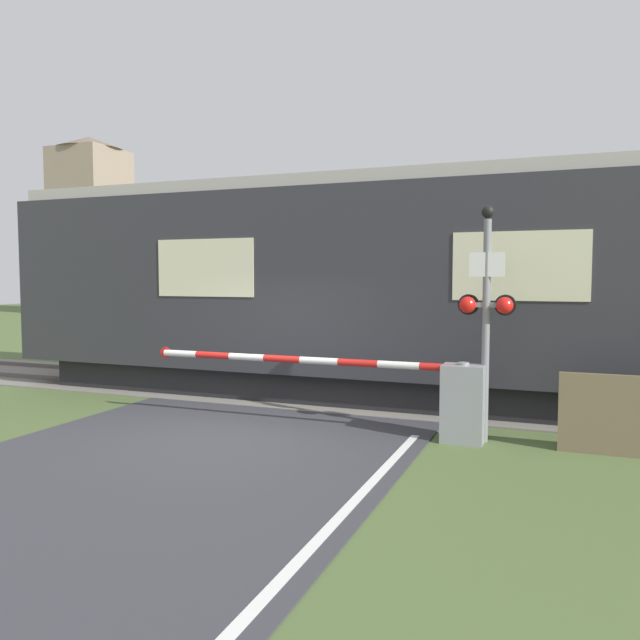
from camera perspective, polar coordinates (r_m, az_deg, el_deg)
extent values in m
plane|color=#4C6033|center=(9.64, -8.32, -10.49)|extent=(80.00, 80.00, 0.00)
cube|color=slate|center=(12.79, -0.31, -6.76)|extent=(36.00, 3.20, 0.03)
cube|color=#595451|center=(12.12, -1.57, -7.05)|extent=(36.00, 0.08, 0.10)
cube|color=#595451|center=(13.44, 0.83, -5.96)|extent=(36.00, 0.08, 0.10)
cube|color=black|center=(11.88, 17.98, -6.40)|extent=(19.17, 2.35, 0.60)
cube|color=#2D2D33|center=(11.69, 18.19, 3.35)|extent=(20.84, 2.77, 3.42)
cube|color=#ADA89E|center=(11.82, 18.39, 12.26)|extent=(20.42, 2.54, 0.24)
cube|color=beige|center=(10.30, 17.79, 4.72)|extent=(2.08, 0.02, 1.10)
cube|color=beige|center=(12.10, -10.50, 4.71)|extent=(2.08, 0.02, 1.10)
cube|color=gray|center=(9.34, 12.94, -7.47)|extent=(0.60, 0.44, 1.13)
cylinder|color=gray|center=(9.25, 12.99, -4.35)|extent=(0.16, 0.16, 0.18)
cylinder|color=red|center=(9.30, 11.03, -4.27)|extent=(0.64, 0.11, 0.11)
cylinder|color=white|center=(9.43, 7.20, -4.11)|extent=(0.64, 0.11, 0.11)
cylinder|color=red|center=(9.61, 3.48, -3.94)|extent=(0.64, 0.11, 0.11)
cylinder|color=white|center=(9.82, -0.08, -3.76)|extent=(0.64, 0.11, 0.11)
cylinder|color=red|center=(10.07, -3.48, -3.57)|extent=(0.64, 0.11, 0.11)
cylinder|color=white|center=(10.36, -6.70, -3.38)|extent=(0.64, 0.11, 0.11)
cylinder|color=red|center=(10.67, -9.74, -3.19)|extent=(0.64, 0.11, 0.11)
cylinder|color=white|center=(11.01, -12.60, -3.01)|extent=(0.64, 0.11, 0.11)
cylinder|color=red|center=(11.20, -13.96, -2.92)|extent=(0.20, 0.02, 0.20)
cylinder|color=gray|center=(9.29, 14.92, -1.04)|extent=(0.11, 0.11, 3.22)
cube|color=gray|center=(9.27, 14.96, 1.34)|extent=(0.64, 0.07, 0.07)
sphere|color=red|center=(9.25, 13.33, 1.36)|extent=(0.24, 0.24, 0.24)
sphere|color=red|center=(9.19, 16.53, 1.29)|extent=(0.24, 0.24, 0.24)
cylinder|color=black|center=(9.36, 13.43, 1.39)|extent=(0.30, 0.06, 0.30)
cylinder|color=black|center=(9.30, 16.59, 1.32)|extent=(0.30, 0.06, 0.30)
cube|color=white|center=(9.22, 15.00, 4.93)|extent=(0.49, 0.02, 0.35)
sphere|color=black|center=(9.30, 15.11, 9.51)|extent=(0.18, 0.18, 0.18)
cube|color=gray|center=(42.62, -20.15, 7.52)|extent=(3.82, 3.82, 10.38)
cone|color=brown|center=(43.34, -20.33, 14.91)|extent=(4.21, 4.21, 0.80)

